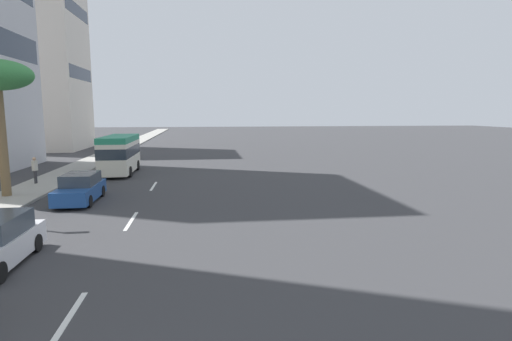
# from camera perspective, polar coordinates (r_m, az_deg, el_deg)

# --- Properties ---
(ground_plane) EXTENTS (198.00, 198.00, 0.00)m
(ground_plane) POSITION_cam_1_polar(r_m,az_deg,el_deg) (35.85, -12.74, 0.11)
(ground_plane) COLOR #38383A
(sidewalk_right) EXTENTS (162.00, 3.00, 0.15)m
(sidewalk_right) POSITION_cam_1_polar(r_m,az_deg,el_deg) (37.28, -24.24, 0.01)
(sidewalk_right) COLOR #9E9B93
(sidewalk_right) RESTS_ON ground_plane
(lane_stripe_near) EXTENTS (3.20, 0.16, 0.01)m
(lane_stripe_near) POSITION_cam_1_polar(r_m,az_deg,el_deg) (11.25, -25.09, -18.70)
(lane_stripe_near) COLOR silver
(lane_stripe_near) RESTS_ON ground_plane
(lane_stripe_mid) EXTENTS (3.20, 0.16, 0.01)m
(lane_stripe_mid) POSITION_cam_1_polar(r_m,az_deg,el_deg) (19.59, -17.09, -6.76)
(lane_stripe_mid) COLOR silver
(lane_stripe_mid) RESTS_ON ground_plane
(lane_stripe_far) EXTENTS (3.20, 0.16, 0.01)m
(lane_stripe_far) POSITION_cam_1_polar(r_m,az_deg,el_deg) (28.11, -14.16, -2.14)
(lane_stripe_far) COLOR silver
(lane_stripe_far) RESTS_ON ground_plane
(car_lead) EXTENTS (4.51, 1.85, 1.57)m
(car_lead) POSITION_cam_1_polar(r_m,az_deg,el_deg) (24.49, -23.39, -2.33)
(car_lead) COLOR #1E478C
(car_lead) RESTS_ON ground_plane
(minibus_third) EXTENTS (6.64, 2.31, 3.04)m
(minibus_third) POSITION_cam_1_polar(r_m,az_deg,el_deg) (34.30, -18.55, 2.33)
(minibus_third) COLOR silver
(minibus_third) RESTS_ON ground_plane
(pedestrian_near_lamp) EXTENTS (0.38, 0.33, 1.78)m
(pedestrian_near_lamp) POSITION_cam_1_polar(r_m,az_deg,el_deg) (31.16, -28.57, 0.22)
(pedestrian_near_lamp) COLOR #333338
(pedestrian_near_lamp) RESTS_ON sidewalk_right
(office_tower_far) EXTENTS (10.53, 10.22, 32.84)m
(office_tower_far) POSITION_cam_1_polar(r_m,az_deg,el_deg) (61.59, -28.50, 18.03)
(office_tower_far) COLOR silver
(office_tower_far) RESTS_ON ground_plane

